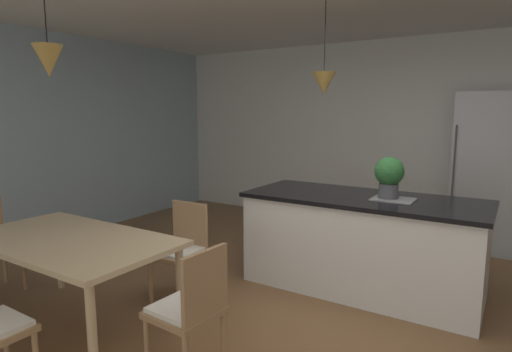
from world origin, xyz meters
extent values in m
cube|color=brown|center=(0.00, 0.00, -0.02)|extent=(10.00, 8.40, 0.04)
cube|color=silver|center=(0.00, 3.26, 1.35)|extent=(10.00, 0.12, 2.70)
cube|color=#9EB7C6|center=(-4.06, 0.00, 1.35)|extent=(0.06, 8.40, 2.70)
cube|color=#D1B284|center=(-1.76, -1.05, 0.70)|extent=(1.71, 0.94, 0.04)
cylinder|color=#D1B284|center=(-2.53, -0.66, 0.35)|extent=(0.06, 0.06, 0.70)
cylinder|color=#D1B284|center=(-0.99, -0.66, 0.35)|extent=(0.06, 0.06, 0.70)
cylinder|color=#D1B284|center=(-0.99, -1.44, 0.35)|extent=(0.06, 0.06, 0.70)
cube|color=#A87F56|center=(-1.38, -0.26, 0.43)|extent=(0.42, 0.42, 0.04)
cube|color=white|center=(-1.38, -0.26, 0.47)|extent=(0.37, 0.37, 0.03)
cube|color=#A87F56|center=(-1.38, -0.08, 0.66)|extent=(0.38, 0.04, 0.42)
cylinder|color=#A87F56|center=(-1.20, -0.42, 0.21)|extent=(0.04, 0.04, 0.41)
cylinder|color=#A87F56|center=(-1.54, -0.44, 0.21)|extent=(0.04, 0.04, 0.41)
cylinder|color=#A87F56|center=(-1.21, -0.08, 0.21)|extent=(0.04, 0.04, 0.41)
cylinder|color=#A87F56|center=(-1.55, -0.10, 0.21)|extent=(0.04, 0.04, 0.41)
cylinder|color=#A87F56|center=(-1.54, -1.67, 0.21)|extent=(0.04, 0.04, 0.41)
cube|color=#A87F56|center=(-0.59, -1.05, 0.43)|extent=(0.42, 0.42, 0.04)
cube|color=white|center=(-0.59, -1.05, 0.47)|extent=(0.38, 0.38, 0.03)
cube|color=#A87F56|center=(-0.41, -1.06, 0.66)|extent=(0.05, 0.38, 0.42)
cylinder|color=#A87F56|center=(-0.77, -1.21, 0.21)|extent=(0.04, 0.04, 0.41)
cylinder|color=#A87F56|center=(-0.75, -0.87, 0.21)|extent=(0.04, 0.04, 0.41)
cylinder|color=#A87F56|center=(-0.41, -0.89, 0.21)|extent=(0.04, 0.04, 0.41)
cylinder|color=#A87F56|center=(-2.77, -0.88, 0.21)|extent=(0.04, 0.04, 0.41)
cylinder|color=#A87F56|center=(-3.10, -0.88, 0.21)|extent=(0.04, 0.04, 0.41)
cube|color=white|center=(-0.08, 0.87, 0.44)|extent=(2.12, 0.87, 0.88)
cube|color=black|center=(-0.08, 0.87, 0.88)|extent=(2.18, 0.93, 0.04)
cube|color=gray|center=(0.20, 0.87, 0.91)|extent=(0.36, 0.30, 0.01)
cube|color=#B2B5B7|center=(0.81, 2.86, 0.96)|extent=(0.74, 0.64, 1.92)
cylinder|color=#4C4C4C|center=(0.48, 2.52, 0.96)|extent=(0.02, 0.02, 1.15)
cylinder|color=black|center=(-1.79, -1.09, 2.43)|extent=(0.01, 0.01, 0.54)
cone|color=olive|center=(-1.79, -1.09, 2.04)|extent=(0.21, 0.21, 0.23)
cylinder|color=black|center=(-0.50, 0.87, 2.38)|extent=(0.01, 0.01, 0.64)
cone|color=olive|center=(-0.50, 0.87, 1.95)|extent=(0.22, 0.22, 0.21)
cylinder|color=#4C4C51|center=(0.15, 0.87, 0.97)|extent=(0.17, 0.17, 0.14)
sphere|color=#2D6B33|center=(0.15, 0.87, 1.15)|extent=(0.26, 0.26, 0.26)
camera|label=1|loc=(1.12, -2.91, 1.68)|focal=29.40mm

